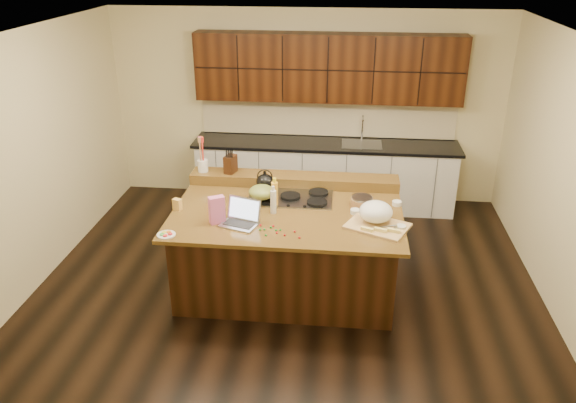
# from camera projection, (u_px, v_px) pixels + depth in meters

# --- Properties ---
(room) EXTENTS (5.52, 5.02, 2.72)m
(room) POSITION_uv_depth(u_px,v_px,m) (287.00, 172.00, 5.70)
(room) COLOR black
(room) RESTS_ON ground
(island) EXTENTS (2.40, 1.60, 0.92)m
(island) POSITION_uv_depth(u_px,v_px,m) (288.00, 248.00, 6.08)
(island) COLOR black
(island) RESTS_ON ground
(back_ledge) EXTENTS (2.40, 0.30, 0.12)m
(back_ledge) POSITION_uv_depth(u_px,v_px,m) (294.00, 180.00, 6.49)
(back_ledge) COLOR black
(back_ledge) RESTS_ON island
(cooktop) EXTENTS (0.92, 0.52, 0.05)m
(cooktop) POSITION_uv_depth(u_px,v_px,m) (290.00, 197.00, 6.15)
(cooktop) COLOR gray
(cooktop) RESTS_ON island
(back_counter) EXTENTS (3.70, 0.66, 2.40)m
(back_counter) POSITION_uv_depth(u_px,v_px,m) (326.00, 139.00, 7.84)
(back_counter) COLOR silver
(back_counter) RESTS_ON ground
(kettle) EXTENTS (0.25, 0.25, 0.18)m
(kettle) POSITION_uv_depth(u_px,v_px,m) (265.00, 182.00, 6.25)
(kettle) COLOR black
(kettle) RESTS_ON cooktop
(green_bowl) EXTENTS (0.33, 0.33, 0.15)m
(green_bowl) POSITION_uv_depth(u_px,v_px,m) (261.00, 192.00, 6.02)
(green_bowl) COLOR olive
(green_bowl) RESTS_ON cooktop
(laptop) EXTENTS (0.42, 0.37, 0.25)m
(laptop) POSITION_uv_depth(u_px,v_px,m) (241.00, 217.00, 5.59)
(laptop) COLOR #B7B7BC
(laptop) RESTS_ON island
(oil_bottle) EXTENTS (0.07, 0.07, 0.27)m
(oil_bottle) POSITION_uv_depth(u_px,v_px,m) (275.00, 194.00, 5.93)
(oil_bottle) COLOR gold
(oil_bottle) RESTS_ON island
(vinegar_bottle) EXTENTS (0.08, 0.08, 0.25)m
(vinegar_bottle) POSITION_uv_depth(u_px,v_px,m) (273.00, 202.00, 5.78)
(vinegar_bottle) COLOR silver
(vinegar_bottle) RESTS_ON island
(wooden_tray) EXTENTS (0.70, 0.62, 0.23)m
(wooden_tray) POSITION_uv_depth(u_px,v_px,m) (376.00, 215.00, 5.55)
(wooden_tray) COLOR tan
(wooden_tray) RESTS_ON island
(ramekin_a) EXTENTS (0.11, 0.11, 0.04)m
(ramekin_a) POSITION_uv_depth(u_px,v_px,m) (401.00, 227.00, 5.48)
(ramekin_a) COLOR white
(ramekin_a) RESTS_ON island
(ramekin_b) EXTENTS (0.11, 0.11, 0.04)m
(ramekin_b) POSITION_uv_depth(u_px,v_px,m) (355.00, 211.00, 5.81)
(ramekin_b) COLOR white
(ramekin_b) RESTS_ON island
(ramekin_c) EXTENTS (0.13, 0.13, 0.04)m
(ramekin_c) POSITION_uv_depth(u_px,v_px,m) (397.00, 203.00, 5.99)
(ramekin_c) COLOR white
(ramekin_c) RESTS_ON island
(strainer_bowl) EXTENTS (0.29, 0.29, 0.09)m
(strainer_bowl) POSITION_uv_depth(u_px,v_px,m) (362.00, 202.00, 5.96)
(strainer_bowl) COLOR #996B3F
(strainer_bowl) RESTS_ON island
(kitchen_timer) EXTENTS (0.09, 0.09, 0.07)m
(kitchen_timer) POSITION_uv_depth(u_px,v_px,m) (396.00, 227.00, 5.46)
(kitchen_timer) COLOR silver
(kitchen_timer) RESTS_ON island
(pink_bag) EXTENTS (0.17, 0.15, 0.28)m
(pink_bag) POSITION_uv_depth(u_px,v_px,m) (217.00, 210.00, 5.57)
(pink_bag) COLOR #CF619B
(pink_bag) RESTS_ON island
(candy_plate) EXTENTS (0.24, 0.24, 0.01)m
(candy_plate) POSITION_uv_depth(u_px,v_px,m) (166.00, 235.00, 5.38)
(candy_plate) COLOR white
(candy_plate) RESTS_ON island
(package_box) EXTENTS (0.11, 0.09, 0.12)m
(package_box) POSITION_uv_depth(u_px,v_px,m) (177.00, 204.00, 5.87)
(package_box) COLOR #EAB452
(package_box) RESTS_ON island
(utensil_crock) EXTENTS (0.13, 0.13, 0.14)m
(utensil_crock) POSITION_uv_depth(u_px,v_px,m) (203.00, 166.00, 6.54)
(utensil_crock) COLOR white
(utensil_crock) RESTS_ON back_ledge
(knife_block) EXTENTS (0.14, 0.19, 0.20)m
(knife_block) POSITION_uv_depth(u_px,v_px,m) (231.00, 164.00, 6.50)
(knife_block) COLOR black
(knife_block) RESTS_ON back_ledge
(gumdrop_0) EXTENTS (0.02, 0.02, 0.02)m
(gumdrop_0) POSITION_uv_depth(u_px,v_px,m) (277.00, 233.00, 5.41)
(gumdrop_0) COLOR red
(gumdrop_0) RESTS_ON island
(gumdrop_1) EXTENTS (0.02, 0.02, 0.02)m
(gumdrop_1) POSITION_uv_depth(u_px,v_px,m) (264.00, 229.00, 5.47)
(gumdrop_1) COLOR #198C26
(gumdrop_1) RESTS_ON island
(gumdrop_2) EXTENTS (0.02, 0.02, 0.02)m
(gumdrop_2) POSITION_uv_depth(u_px,v_px,m) (273.00, 226.00, 5.54)
(gumdrop_2) COLOR red
(gumdrop_2) RESTS_ON island
(gumdrop_3) EXTENTS (0.02, 0.02, 0.02)m
(gumdrop_3) POSITION_uv_depth(u_px,v_px,m) (266.00, 235.00, 5.37)
(gumdrop_3) COLOR #198C26
(gumdrop_3) RESTS_ON island
(gumdrop_4) EXTENTS (0.02, 0.02, 0.02)m
(gumdrop_4) POSITION_uv_depth(u_px,v_px,m) (295.00, 231.00, 5.44)
(gumdrop_4) COLOR red
(gumdrop_4) RESTS_ON island
(gumdrop_5) EXTENTS (0.02, 0.02, 0.02)m
(gumdrop_5) POSITION_uv_depth(u_px,v_px,m) (280.00, 230.00, 5.47)
(gumdrop_5) COLOR #198C26
(gumdrop_5) RESTS_ON island
(gumdrop_6) EXTENTS (0.02, 0.02, 0.02)m
(gumdrop_6) POSITION_uv_depth(u_px,v_px,m) (299.00, 238.00, 5.32)
(gumdrop_6) COLOR red
(gumdrop_6) RESTS_ON island
(gumdrop_7) EXTENTS (0.02, 0.02, 0.02)m
(gumdrop_7) POSITION_uv_depth(u_px,v_px,m) (260.00, 229.00, 5.47)
(gumdrop_7) COLOR #198C26
(gumdrop_7) RESTS_ON island
(gumdrop_8) EXTENTS (0.02, 0.02, 0.02)m
(gumdrop_8) POSITION_uv_depth(u_px,v_px,m) (261.00, 225.00, 5.56)
(gumdrop_8) COLOR red
(gumdrop_8) RESTS_ON island
(gumdrop_9) EXTENTS (0.02, 0.02, 0.02)m
(gumdrop_9) POSITION_uv_depth(u_px,v_px,m) (271.00, 227.00, 5.52)
(gumdrop_9) COLOR #198C26
(gumdrop_9) RESTS_ON island
(gumdrop_10) EXTENTS (0.02, 0.02, 0.02)m
(gumdrop_10) POSITION_uv_depth(u_px,v_px,m) (285.00, 235.00, 5.37)
(gumdrop_10) COLOR red
(gumdrop_10) RESTS_ON island
(gumdrop_11) EXTENTS (0.02, 0.02, 0.02)m
(gumdrop_11) POSITION_uv_depth(u_px,v_px,m) (276.00, 230.00, 5.46)
(gumdrop_11) COLOR #198C26
(gumdrop_11) RESTS_ON island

